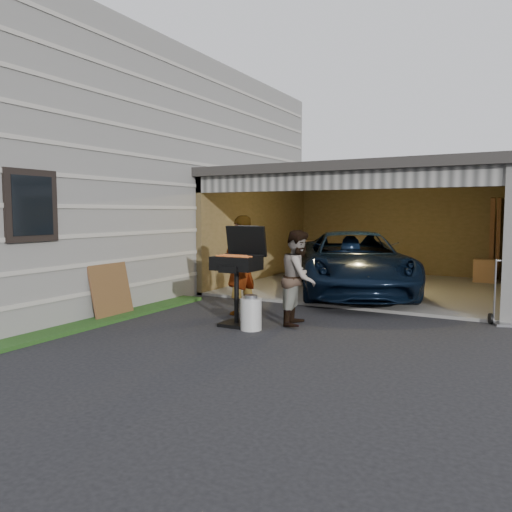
{
  "coord_description": "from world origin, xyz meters",
  "views": [
    {
      "loc": [
        4.17,
        -5.83,
        1.9
      ],
      "look_at": [
        0.07,
        1.67,
        1.15
      ],
      "focal_mm": 35.0,
      "sensor_mm": 36.0,
      "label": 1
    }
  ],
  "objects_px": {
    "woman": "(241,265)",
    "man": "(299,278)",
    "propane_tank": "(251,314)",
    "hand_truck": "(505,312)",
    "bbq_grill": "(238,267)",
    "plywood_panel": "(111,290)",
    "minivan": "(353,265)"
  },
  "relations": [
    {
      "from": "man",
      "to": "plywood_panel",
      "type": "distance_m",
      "value": 3.4
    },
    {
      "from": "minivan",
      "to": "hand_truck",
      "type": "distance_m",
      "value": 3.68
    },
    {
      "from": "man",
      "to": "woman",
      "type": "bearing_deg",
      "value": 66.94
    },
    {
      "from": "bbq_grill",
      "to": "propane_tank",
      "type": "height_order",
      "value": "bbq_grill"
    },
    {
      "from": "plywood_panel",
      "to": "hand_truck",
      "type": "distance_m",
      "value": 6.85
    },
    {
      "from": "propane_tank",
      "to": "man",
      "type": "bearing_deg",
      "value": 54.69
    },
    {
      "from": "minivan",
      "to": "bbq_grill",
      "type": "distance_m",
      "value": 3.99
    },
    {
      "from": "bbq_grill",
      "to": "plywood_panel",
      "type": "xyz_separation_m",
      "value": [
        -2.32,
        -0.57,
        -0.49
      ]
    },
    {
      "from": "minivan",
      "to": "propane_tank",
      "type": "height_order",
      "value": "minivan"
    },
    {
      "from": "minivan",
      "to": "man",
      "type": "relative_size",
      "value": 3.14
    },
    {
      "from": "minivan",
      "to": "hand_truck",
      "type": "relative_size",
      "value": 4.53
    },
    {
      "from": "minivan",
      "to": "bbq_grill",
      "type": "height_order",
      "value": "bbq_grill"
    },
    {
      "from": "man",
      "to": "propane_tank",
      "type": "relative_size",
      "value": 3.13
    },
    {
      "from": "man",
      "to": "bbq_grill",
      "type": "xyz_separation_m",
      "value": [
        -0.88,
        -0.54,
        0.19
      ]
    },
    {
      "from": "propane_tank",
      "to": "plywood_panel",
      "type": "bearing_deg",
      "value": -171.87
    },
    {
      "from": "woman",
      "to": "plywood_panel",
      "type": "relative_size",
      "value": 1.83
    },
    {
      "from": "woman",
      "to": "bbq_grill",
      "type": "distance_m",
      "value": 0.92
    },
    {
      "from": "man",
      "to": "plywood_panel",
      "type": "bearing_deg",
      "value": 97.92
    },
    {
      "from": "plywood_panel",
      "to": "minivan",
      "type": "bearing_deg",
      "value": 55.67
    },
    {
      "from": "man",
      "to": "hand_truck",
      "type": "relative_size",
      "value": 1.44
    },
    {
      "from": "woman",
      "to": "plywood_panel",
      "type": "distance_m",
      "value": 2.39
    },
    {
      "from": "man",
      "to": "hand_truck",
      "type": "distance_m",
      "value": 3.53
    },
    {
      "from": "man",
      "to": "bbq_grill",
      "type": "height_order",
      "value": "bbq_grill"
    },
    {
      "from": "bbq_grill",
      "to": "hand_truck",
      "type": "xyz_separation_m",
      "value": [
        3.95,
        2.18,
        -0.78
      ]
    },
    {
      "from": "bbq_grill",
      "to": "propane_tank",
      "type": "distance_m",
      "value": 0.84
    },
    {
      "from": "propane_tank",
      "to": "plywood_panel",
      "type": "relative_size",
      "value": 0.51
    },
    {
      "from": "bbq_grill",
      "to": "woman",
      "type": "bearing_deg",
      "value": 117.41
    },
    {
      "from": "woman",
      "to": "man",
      "type": "relative_size",
      "value": 1.15
    },
    {
      "from": "woman",
      "to": "propane_tank",
      "type": "distance_m",
      "value": 1.43
    },
    {
      "from": "woman",
      "to": "man",
      "type": "xyz_separation_m",
      "value": [
        1.3,
        -0.27,
        -0.12
      ]
    },
    {
      "from": "minivan",
      "to": "hand_truck",
      "type": "bearing_deg",
      "value": -53.05
    },
    {
      "from": "bbq_grill",
      "to": "minivan",
      "type": "bearing_deg",
      "value": 79.31
    }
  ]
}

